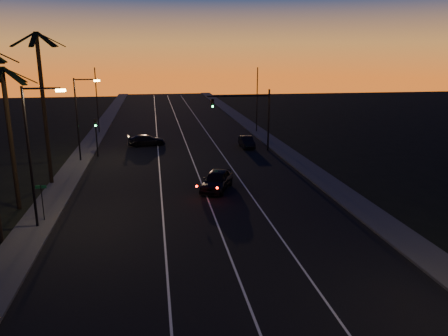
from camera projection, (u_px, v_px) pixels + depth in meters
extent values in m
cube|color=black|center=(194.00, 178.00, 39.27)|extent=(20.00, 170.00, 0.01)
cube|color=#3C3C39|center=(64.00, 183.00, 37.52)|extent=(2.40, 170.00, 0.16)
cube|color=#3C3C39|center=(313.00, 172.00, 40.99)|extent=(2.40, 170.00, 0.16)
cube|color=silver|center=(160.00, 179.00, 38.81)|extent=(0.12, 160.00, 0.01)
cube|color=silver|center=(199.00, 177.00, 39.35)|extent=(0.12, 160.00, 0.01)
cube|color=silver|center=(237.00, 176.00, 39.89)|extent=(0.12, 160.00, 0.01)
cylinder|color=black|center=(11.00, 141.00, 30.23)|extent=(0.32, 0.32, 10.00)
cube|color=black|center=(20.00, 75.00, 29.51)|extent=(2.18, 0.92, 1.18)
cube|color=black|center=(14.00, 75.00, 30.09)|extent=(1.25, 2.12, 1.18)
cube|color=black|center=(0.00, 75.00, 29.92)|extent=(1.34, 2.09, 1.18)
cube|color=black|center=(13.00, 76.00, 28.62)|extent=(1.95, 1.61, 1.18)
cylinder|color=black|center=(44.00, 111.00, 35.79)|extent=(0.32, 0.32, 12.50)
cube|color=black|center=(51.00, 39.00, 34.75)|extent=(2.18, 0.92, 1.18)
cube|color=black|center=(45.00, 40.00, 35.33)|extent=(1.25, 2.12, 1.18)
cube|color=black|center=(33.00, 40.00, 35.17)|extent=(1.34, 2.09, 1.18)
cube|color=black|center=(24.00, 39.00, 34.38)|extent=(2.18, 0.82, 1.18)
cube|color=black|center=(23.00, 39.00, 33.56)|extent=(1.90, 1.69, 1.18)
cube|color=black|center=(34.00, 39.00, 33.33)|extent=(0.45, 2.16, 1.18)
cube|color=black|center=(46.00, 39.00, 33.86)|extent=(1.95, 1.61, 1.18)
cylinder|color=black|center=(30.00, 160.00, 26.88)|extent=(0.16, 0.16, 9.00)
cylinder|color=black|center=(41.00, 88.00, 25.94)|extent=(2.20, 0.12, 0.12)
cube|color=#FFD466|center=(61.00, 90.00, 26.14)|extent=(0.55, 0.26, 0.16)
cylinder|color=black|center=(77.00, 121.00, 44.12)|extent=(0.16, 0.16, 8.50)
cylinder|color=black|center=(85.00, 79.00, 43.25)|extent=(2.20, 0.12, 0.12)
cube|color=#FFD466|center=(97.00, 81.00, 43.45)|extent=(0.55, 0.26, 0.16)
cylinder|color=black|center=(43.00, 204.00, 28.68)|extent=(0.06, 0.06, 2.60)
cube|color=#0C4D28|center=(41.00, 187.00, 28.39)|extent=(0.70, 0.03, 0.20)
cylinder|color=black|center=(269.00, 120.00, 49.40)|extent=(0.20, 0.20, 7.00)
cylinder|color=black|center=(238.00, 96.00, 48.14)|extent=(7.00, 0.16, 0.16)
cube|color=black|center=(212.00, 103.00, 47.88)|extent=(0.32, 0.28, 1.00)
sphere|color=black|center=(213.00, 101.00, 47.64)|extent=(0.20, 0.20, 0.20)
sphere|color=black|center=(213.00, 103.00, 47.72)|extent=(0.20, 0.20, 0.20)
sphere|color=#14FF59|center=(213.00, 106.00, 47.80)|extent=(0.20, 0.20, 0.20)
cylinder|color=black|center=(97.00, 138.00, 46.81)|extent=(0.14, 0.14, 4.20)
cube|color=black|center=(95.00, 123.00, 46.40)|extent=(0.28, 0.25, 0.90)
sphere|color=black|center=(95.00, 120.00, 46.19)|extent=(0.18, 0.18, 0.18)
sphere|color=black|center=(95.00, 123.00, 46.26)|extent=(0.18, 0.18, 0.18)
sphere|color=#14FF59|center=(95.00, 126.00, 46.33)|extent=(0.18, 0.18, 0.18)
cylinder|color=black|center=(97.00, 101.00, 60.28)|extent=(0.14, 0.14, 9.00)
cylinder|color=black|center=(257.00, 100.00, 60.83)|extent=(0.14, 0.14, 9.00)
imported|color=black|center=(217.00, 180.00, 35.69)|extent=(3.65, 5.11, 1.62)
sphere|color=#FF0F05|center=(197.00, 186.00, 33.17)|extent=(0.18, 0.18, 0.18)
sphere|color=#FF0F05|center=(217.00, 188.00, 32.78)|extent=(0.18, 0.18, 0.18)
imported|color=black|center=(247.00, 142.00, 51.88)|extent=(1.40, 3.97, 1.31)
imported|color=black|center=(146.00, 140.00, 52.85)|extent=(4.75, 2.48, 1.31)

